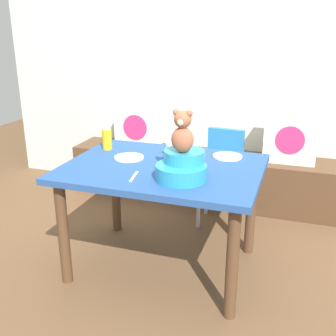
% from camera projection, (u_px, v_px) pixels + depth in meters
% --- Properties ---
extents(ground_plane, '(8.00, 8.00, 0.00)m').
position_uv_depth(ground_plane, '(163.00, 265.00, 2.85)').
color(ground_plane, brown).
extents(back_wall, '(4.40, 0.10, 2.60)m').
position_uv_depth(back_wall, '(216.00, 59.00, 3.74)').
color(back_wall, silver).
rests_on(back_wall, ground_plane).
extents(window_bench, '(2.60, 0.44, 0.46)m').
position_uv_depth(window_bench, '(206.00, 177.00, 3.86)').
color(window_bench, brown).
rests_on(window_bench, ground_plane).
extents(pillow_floral_left, '(0.44, 0.15, 0.44)m').
position_uv_depth(pillow_floral_left, '(138.00, 126.00, 3.90)').
color(pillow_floral_left, white).
rests_on(pillow_floral_left, window_bench).
extents(pillow_floral_right, '(0.44, 0.15, 0.44)m').
position_uv_depth(pillow_floral_right, '(290.00, 138.00, 3.47)').
color(pillow_floral_right, white).
rests_on(pillow_floral_right, window_bench).
extents(dining_table, '(1.25, 0.93, 0.74)m').
position_uv_depth(dining_table, '(163.00, 181.00, 2.64)').
color(dining_table, '#264C8C').
rests_on(dining_table, ground_plane).
extents(highchair, '(0.34, 0.46, 0.79)m').
position_uv_depth(highchair, '(221.00, 164.00, 3.30)').
color(highchair, '#2672B2').
rests_on(highchair, ground_plane).
extents(infant_seat_teal, '(0.30, 0.33, 0.16)m').
position_uv_depth(infant_seat_teal, '(182.00, 167.00, 2.36)').
color(infant_seat_teal, '#2792BB').
rests_on(infant_seat_teal, dining_table).
extents(teddy_bear, '(0.13, 0.12, 0.25)m').
position_uv_depth(teddy_bear, '(183.00, 132.00, 2.29)').
color(teddy_bear, '#AA5D3F').
rests_on(teddy_bear, infant_seat_teal).
extents(ketchup_bottle, '(0.07, 0.07, 0.18)m').
position_uv_depth(ketchup_bottle, '(107.00, 138.00, 2.92)').
color(ketchup_bottle, gold).
rests_on(ketchup_bottle, dining_table).
extents(coffee_mug, '(0.12, 0.08, 0.09)m').
position_uv_depth(coffee_mug, '(172.00, 149.00, 2.78)').
color(coffee_mug, silver).
rests_on(coffee_mug, dining_table).
extents(dinner_plate_near, '(0.20, 0.20, 0.01)m').
position_uv_depth(dinner_plate_near, '(129.00, 158.00, 2.74)').
color(dinner_plate_near, white).
rests_on(dinner_plate_near, dining_table).
extents(dinner_plate_far, '(0.20, 0.20, 0.01)m').
position_uv_depth(dinner_plate_far, '(227.00, 156.00, 2.76)').
color(dinner_plate_far, white).
rests_on(dinner_plate_far, dining_table).
extents(table_fork, '(0.04, 0.17, 0.01)m').
position_uv_depth(table_fork, '(134.00, 177.00, 2.40)').
color(table_fork, silver).
rests_on(table_fork, dining_table).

